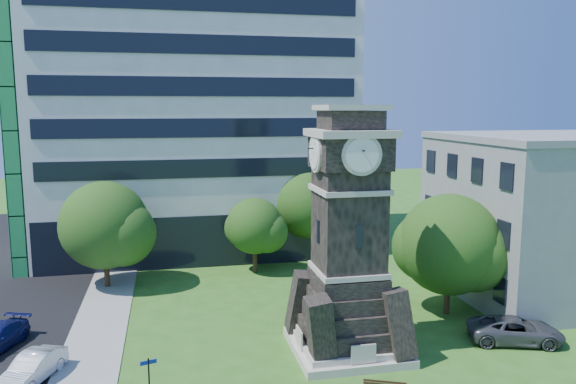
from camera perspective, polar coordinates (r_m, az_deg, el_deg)
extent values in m
plane|color=#305C1A|center=(27.00, 0.98, -18.05)|extent=(160.00, 160.00, 0.00)
cube|color=gray|center=(31.20, -19.15, -14.67)|extent=(3.00, 70.00, 0.06)
cube|color=#BBB2A3|center=(29.39, 5.97, -15.35)|extent=(5.40, 5.40, 0.40)
cube|color=#BBB2A3|center=(29.25, 5.99, -14.72)|extent=(4.80, 4.80, 0.30)
cube|color=black|center=(27.32, 6.20, -1.80)|extent=(3.00, 3.00, 6.40)
cube|color=#BBB2A3|center=(28.01, 6.10, -7.85)|extent=(3.25, 3.25, 0.25)
cube|color=#BBB2A3|center=(27.15, 6.24, 0.27)|extent=(3.25, 3.25, 0.25)
cube|color=black|center=(26.11, 7.22, -4.55)|extent=(0.35, 0.08, 1.10)
cube|color=black|center=(26.95, 6.30, 4.06)|extent=(3.30, 3.30, 1.60)
cube|color=#BBB2A3|center=(26.90, 6.33, 5.97)|extent=(3.70, 3.70, 0.35)
cylinder|color=white|center=(25.29, 7.57, 3.74)|extent=(1.56, 0.06, 1.56)
cylinder|color=white|center=(26.45, 2.65, 4.02)|extent=(0.06, 1.56, 1.56)
cube|color=black|center=(26.88, 6.35, 7.25)|extent=(2.60, 2.60, 0.90)
cube|color=#BBB2A3|center=(26.87, 6.37, 8.53)|extent=(3.00, 3.00, 0.25)
cube|color=white|center=(49.58, -9.42, 10.68)|extent=(25.00, 15.00, 28.00)
cube|color=black|center=(43.55, -8.56, -4.91)|extent=(24.50, 0.80, 4.00)
cube|color=gray|center=(41.15, 26.43, -2.25)|extent=(15.00, 12.00, 10.00)
cube|color=gray|center=(40.57, 26.93, 4.98)|extent=(15.20, 12.20, 0.40)
imported|color=#B9BDC2|center=(28.53, -24.52, -15.96)|extent=(2.60, 4.00, 1.24)
imported|color=#4A4B4F|center=(32.21, 22.10, -12.87)|extent=(5.23, 3.56, 1.33)
cube|color=#0E1F9E|center=(22.99, -14.00, -16.44)|extent=(0.63, 0.04, 0.16)
cylinder|color=#332114|center=(40.30, -17.94, -7.46)|extent=(0.37, 0.37, 2.49)
sphere|color=#2F651E|center=(39.58, -18.15, -3.21)|extent=(5.92, 5.92, 5.92)
sphere|color=#2F651E|center=(39.00, -16.47, -4.04)|extent=(4.44, 4.44, 4.44)
sphere|color=#2F651E|center=(40.48, -19.48, -3.42)|extent=(4.14, 4.14, 4.14)
cylinder|color=#332114|center=(41.85, -3.38, -6.78)|extent=(0.32, 0.32, 2.03)
sphere|color=#2B651E|center=(41.26, -3.41, -3.45)|extent=(4.15, 4.15, 4.15)
sphere|color=#2B651E|center=(41.08, -2.17, -4.06)|extent=(3.11, 3.11, 3.11)
sphere|color=#2B651E|center=(41.71, -4.51, -3.65)|extent=(2.90, 2.90, 2.90)
cylinder|color=#332114|center=(45.17, 2.04, -5.24)|extent=(0.38, 0.38, 2.60)
sphere|color=#27581A|center=(44.51, 2.06, -1.26)|extent=(5.38, 5.38, 5.38)
sphere|color=#27581A|center=(44.37, 3.57, -1.97)|extent=(4.03, 4.03, 4.03)
sphere|color=#27581A|center=(44.99, 0.68, -1.52)|extent=(3.76, 3.76, 3.76)
cylinder|color=#332114|center=(34.91, 15.84, -9.90)|extent=(0.35, 0.35, 2.45)
sphere|color=#336C20|center=(34.09, 16.05, -5.13)|extent=(5.90, 5.90, 5.90)
sphere|color=#336C20|center=(34.28, 18.23, -5.97)|extent=(4.43, 4.43, 4.43)
sphere|color=#336C20|center=(34.33, 13.92, -5.42)|extent=(4.13, 4.13, 4.13)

